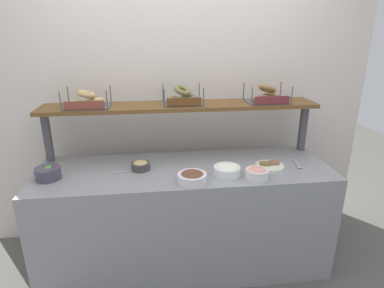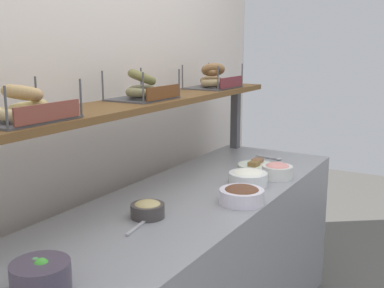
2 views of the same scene
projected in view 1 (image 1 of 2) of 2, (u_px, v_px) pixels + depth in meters
name	position (u px, v px, depth m)	size (l,w,h in m)	color
ground_plane	(185.00, 261.00, 2.69)	(8.00, 8.00, 0.00)	#595651
back_wall	(178.00, 106.00, 2.81)	(3.39, 0.06, 2.40)	silver
deli_counter	(185.00, 217.00, 2.55)	(2.19, 0.70, 0.85)	gray
shelf_riser_left	(47.00, 137.00, 2.47)	(0.05, 0.05, 0.40)	#4C4C51
shelf_riser_right	(303.00, 127.00, 2.71)	(0.05, 0.05, 0.40)	#4C4C51
upper_shelf	(181.00, 106.00, 2.52)	(2.15, 0.32, 0.03)	brown
bowl_veggie_mix	(48.00, 173.00, 2.22)	(0.17, 0.17, 0.10)	#494051
bowl_lox_spread	(257.00, 173.00, 2.23)	(0.16, 0.16, 0.08)	silver
bowl_chocolate_spread	(192.00, 177.00, 2.17)	(0.20, 0.20, 0.08)	white
bowl_hummus	(140.00, 165.00, 2.37)	(0.14, 0.14, 0.07)	#423C3B
bowl_cream_cheese	(227.00, 170.00, 2.28)	(0.19, 0.19, 0.08)	white
serving_plate_white	(270.00, 165.00, 2.43)	(0.21, 0.21, 0.04)	white
serving_spoon_near_plate	(129.00, 171.00, 2.34)	(0.18, 0.05, 0.01)	#B7B7BC
serving_spoon_by_edge	(298.00, 165.00, 2.44)	(0.05, 0.18, 0.01)	#B7B7BC
bagel_basket_plain	(87.00, 101.00, 2.40)	(0.33, 0.25, 0.14)	#4C4C51
bagel_basket_poppy	(182.00, 98.00, 2.51)	(0.31, 0.25, 0.15)	#4C4C51
bagel_basket_everything	(267.00, 96.00, 2.57)	(0.33, 0.27, 0.16)	#4C4C51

